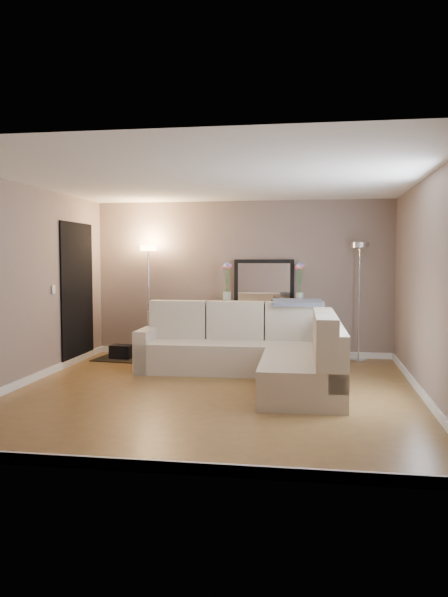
# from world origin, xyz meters

# --- Properties ---
(floor) EXTENTS (5.00, 5.50, 0.01)m
(floor) POSITION_xyz_m (0.00, 0.00, -0.01)
(floor) COLOR brown
(floor) RESTS_ON ground
(ceiling) EXTENTS (5.00, 5.50, 0.01)m
(ceiling) POSITION_xyz_m (0.00, 0.00, 2.60)
(ceiling) COLOR white
(ceiling) RESTS_ON ground
(wall_back) EXTENTS (5.00, 0.02, 2.60)m
(wall_back) POSITION_xyz_m (0.00, 2.76, 1.30)
(wall_back) COLOR gray
(wall_back) RESTS_ON ground
(wall_front) EXTENTS (5.00, 0.02, 2.60)m
(wall_front) POSITION_xyz_m (0.00, -2.76, 1.30)
(wall_front) COLOR gray
(wall_front) RESTS_ON ground
(wall_left) EXTENTS (0.02, 5.50, 2.60)m
(wall_left) POSITION_xyz_m (-2.51, 0.00, 1.30)
(wall_left) COLOR gray
(wall_left) RESTS_ON ground
(wall_right) EXTENTS (0.02, 5.50, 2.60)m
(wall_right) POSITION_xyz_m (2.51, 0.00, 1.30)
(wall_right) COLOR gray
(wall_right) RESTS_ON ground
(baseboard_back) EXTENTS (5.00, 0.03, 0.10)m
(baseboard_back) POSITION_xyz_m (0.00, 2.73, 0.05)
(baseboard_back) COLOR white
(baseboard_back) RESTS_ON ground
(baseboard_front) EXTENTS (5.00, 0.03, 0.10)m
(baseboard_front) POSITION_xyz_m (0.00, -2.73, 0.05)
(baseboard_front) COLOR white
(baseboard_front) RESTS_ON ground
(baseboard_left) EXTENTS (0.03, 5.50, 0.10)m
(baseboard_left) POSITION_xyz_m (-2.48, 0.00, 0.05)
(baseboard_left) COLOR white
(baseboard_left) RESTS_ON ground
(baseboard_right) EXTENTS (0.03, 5.50, 0.10)m
(baseboard_right) POSITION_xyz_m (2.48, 0.00, 0.05)
(baseboard_right) COLOR white
(baseboard_right) RESTS_ON ground
(doorway) EXTENTS (0.02, 1.20, 2.20)m
(doorway) POSITION_xyz_m (-2.48, 1.70, 1.10)
(doorway) COLOR black
(doorway) RESTS_ON ground
(switch_plate) EXTENTS (0.02, 0.08, 0.12)m
(switch_plate) POSITION_xyz_m (-2.48, 0.85, 1.20)
(switch_plate) COLOR white
(switch_plate) RESTS_ON ground
(sectional_sofa) EXTENTS (2.92, 2.75, 1.00)m
(sectional_sofa) POSITION_xyz_m (0.49, 0.94, 0.37)
(sectional_sofa) COLOR beige
(sectional_sofa) RESTS_ON floor
(throw_blanket) EXTENTS (0.75, 0.47, 0.10)m
(throw_blanket) POSITION_xyz_m (0.97, 1.64, 0.99)
(throw_blanket) COLOR slate
(throw_blanket) RESTS_ON sectional_sofa
(console_table) EXTENTS (1.41, 0.38, 0.86)m
(console_table) POSITION_xyz_m (0.29, 2.48, 0.49)
(console_table) COLOR black
(console_table) RESTS_ON floor
(leaning_mirror) EXTENTS (0.99, 0.05, 0.78)m
(leaning_mirror) POSITION_xyz_m (0.38, 2.66, 1.24)
(leaning_mirror) COLOR black
(leaning_mirror) RESTS_ON console_table
(table_decor) EXTENTS (0.59, 0.13, 0.14)m
(table_decor) POSITION_xyz_m (0.37, 2.44, 0.87)
(table_decor) COLOR gold
(table_decor) RESTS_ON console_table
(flower_vase_left) EXTENTS (0.16, 0.13, 0.74)m
(flower_vase_left) POSITION_xyz_m (-0.22, 2.49, 1.15)
(flower_vase_left) COLOR silver
(flower_vase_left) RESTS_ON console_table
(flower_vase_right) EXTENTS (0.16, 0.13, 0.74)m
(flower_vase_right) POSITION_xyz_m (0.97, 2.48, 1.15)
(flower_vase_right) COLOR silver
(flower_vase_right) RESTS_ON console_table
(floor_lamp_lit) EXTENTS (0.29, 0.29, 1.85)m
(floor_lamp_lit) POSITION_xyz_m (-1.55, 2.49, 1.31)
(floor_lamp_lit) COLOR silver
(floor_lamp_lit) RESTS_ON floor
(floor_lamp_unlit) EXTENTS (0.33, 0.33, 1.89)m
(floor_lamp_unlit) POSITION_xyz_m (1.91, 2.44, 1.34)
(floor_lamp_unlit) COLOR silver
(floor_lamp_unlit) RESTS_ON floor
(charcoal_rug) EXTENTS (1.29, 1.02, 0.02)m
(charcoal_rug) POSITION_xyz_m (-1.69, 2.15, 0.01)
(charcoal_rug) COLOR black
(charcoal_rug) RESTS_ON floor
(black_bag) EXTENTS (0.36, 0.27, 0.22)m
(black_bag) POSITION_xyz_m (-1.90, 2.07, 0.12)
(black_bag) COLOR black
(black_bag) RESTS_ON charcoal_rug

